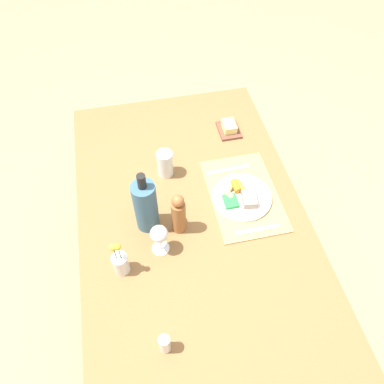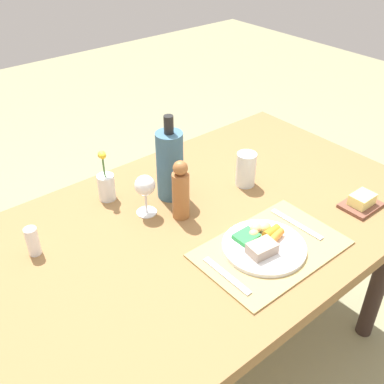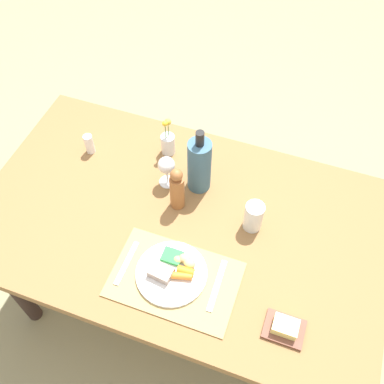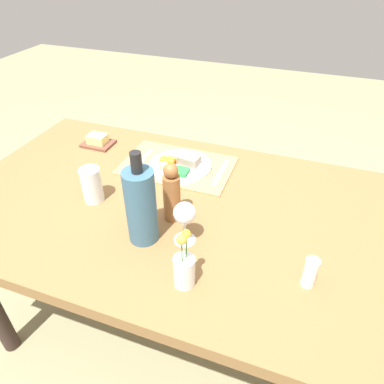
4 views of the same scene
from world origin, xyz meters
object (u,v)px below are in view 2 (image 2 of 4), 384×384
Objects in this scene: cooler_bottle at (170,164)px; wine_glass at (145,187)px; flower_vase at (106,184)px; butter_dish at (361,202)px; knife at (296,224)px; salt_shaker at (33,241)px; dinner_plate at (263,244)px; water_tumbler at (246,171)px; pepper_mill at (181,191)px; fork at (227,276)px; dining_table at (201,241)px.

cooler_bottle is 0.13m from wine_glass.
butter_dish is at bearing -42.72° from flower_vase.
flower_vase is (-0.38, 0.51, 0.05)m from knife.
salt_shaker is 0.37m from wine_glass.
butter_dish is at bearing -8.54° from dinner_plate.
flower_vase reaches higher than water_tumbler.
pepper_mill is at bearing 145.41° from butter_dish.
butter_dish is at bearing -4.23° from fork.
butter_dish is at bearing -36.81° from wine_glass.
cooler_bottle is at bearing 134.45° from butter_dish.
cooler_bottle reaches higher than water_tumbler.
fork is at bearing -176.95° from knife.
dinner_plate is 2.73× the size of salt_shaker.
pepper_mill reaches higher than fork.
dinner_plate is 0.41m from wine_glass.
salt_shaker is (-0.47, 0.19, 0.13)m from dining_table.
fork is at bearing 175.82° from butter_dish.
dining_table is 6.25× the size of dinner_plate.
dinner_plate is 0.56m from flower_vase.
salt_shaker is 0.64× the size of wine_glass.
water_tumbler reaches higher than fork.
knife is 1.37× the size of wine_glass.
salt_shaker is 0.46m from pepper_mill.
salt_shaker is at bearing -160.59° from flower_vase.
fork is 0.33m from knife.
knife is 0.28m from water_tumbler.
wine_glass is at bearing 89.74° from fork.
cooler_bottle is 0.23m from flower_vase.
pepper_mill is at bearing 107.32° from dinner_plate.
dining_table is 0.26m from wine_glass.
fork is 1.95× the size of salt_shaker.
cooler_bottle reaches higher than wine_glass.
pepper_mill is (0.44, -0.13, 0.05)m from salt_shaker.
cooler_bottle reaches higher than butter_dish.
pepper_mill is (-0.25, 0.27, 0.09)m from knife.
wine_glass is at bearing 167.39° from water_tumbler.
wine_glass reaches higher than butter_dish.
salt_shaker is (-0.49, 0.01, -0.08)m from cooler_bottle.
dining_table is 12.44× the size of water_tumbler.
dining_table is at bearing 65.28° from fork.
dining_table is 17.07× the size of salt_shaker.
water_tumbler reaches higher than knife.
cooler_bottle is at bearing -34.34° from flower_vase.
flower_vase is at bearing 110.37° from wine_glass.
salt_shaker is at bearing 178.39° from cooler_bottle.
flower_vase is 1.42× the size of butter_dish.
dinner_plate reaches higher than dining_table.
cooler_bottle is 0.65m from butter_dish.
dining_table is 10.96× the size of wine_glass.
fork is 0.96× the size of flower_vase.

